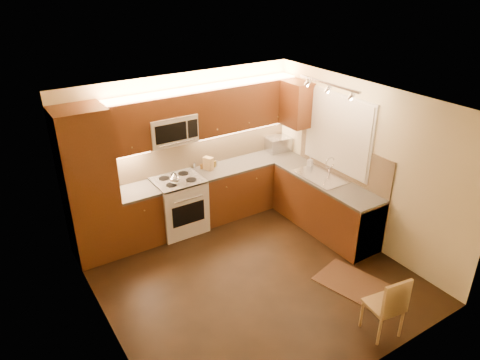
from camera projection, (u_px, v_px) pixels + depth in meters
floor at (252, 276)px, 6.31m from camera, size 4.00×4.00×0.01m
ceiling at (255, 105)px, 5.22m from camera, size 4.00×4.00×0.01m
wall_back at (184, 150)px, 7.28m from camera, size 4.00×0.01×2.50m
wall_front at (371, 282)px, 4.26m from camera, size 4.00×0.01×2.50m
wall_left at (100, 246)px, 4.79m from camera, size 0.01×4.00×2.50m
wall_right at (362, 164)px, 6.74m from camera, size 0.01×4.00×2.50m
pantry at (89, 187)px, 6.29m from camera, size 0.70×0.60×2.30m
base_cab_back_left at (139, 217)px, 6.93m from camera, size 0.62×0.60×0.86m
counter_back_left at (136, 192)px, 6.73m from camera, size 0.62×0.60×0.04m
base_cab_back_right at (247, 186)px, 7.92m from camera, size 1.92×0.60×0.86m
counter_back_right at (247, 163)px, 7.72m from camera, size 1.92×0.60×0.04m
base_cab_right at (325, 206)px, 7.26m from camera, size 0.60×2.00×0.86m
counter_right at (327, 181)px, 7.06m from camera, size 0.60×2.00×0.04m
dishwasher at (356, 225)px, 6.73m from camera, size 0.58×0.60×0.84m
backsplash_back at (204, 148)px, 7.46m from camera, size 3.30×0.02×0.60m
backsplash_right at (342, 159)px, 7.06m from camera, size 0.02×2.00×0.60m
upper_cab_back_left at (125, 127)px, 6.39m from camera, size 0.62×0.35×0.75m
upper_cab_back_right at (244, 105)px, 7.38m from camera, size 1.92×0.35×0.75m
upper_cab_bridge at (168, 105)px, 6.63m from camera, size 0.76×0.35×0.31m
upper_cab_right_corner at (297, 104)px, 7.44m from camera, size 0.35×0.50×0.75m
stove at (179, 205)px, 7.23m from camera, size 0.76×0.65×0.92m
microwave at (171, 129)px, 6.78m from camera, size 0.76×0.38×0.44m
window_frame at (338, 132)px, 7.00m from camera, size 0.03×1.44×1.24m
window_blinds at (337, 133)px, 6.99m from camera, size 0.02×1.36×1.16m
sink at (321, 173)px, 7.13m from camera, size 0.52×0.86×0.15m
faucet at (330, 166)px, 7.19m from camera, size 0.20×0.04×0.30m
track_light_bar at (329, 84)px, 6.29m from camera, size 0.04×1.20×0.03m
kettle at (174, 178)px, 6.83m from camera, size 0.21×0.21×0.20m
toaster_oven at (278, 144)px, 8.11m from camera, size 0.46×0.37×0.26m
knife_block at (208, 163)px, 7.37m from camera, size 0.15×0.19×0.22m
spice_jar_a at (217, 163)px, 7.53m from camera, size 0.04×0.04×0.11m
spice_jar_b at (215, 164)px, 7.49m from camera, size 0.05×0.05×0.10m
spice_jar_c at (195, 166)px, 7.43m from camera, size 0.05×0.05×0.10m
spice_jar_d at (201, 166)px, 7.42m from camera, size 0.05×0.05×0.09m
soap_bottle at (310, 162)px, 7.49m from camera, size 0.11×0.11×0.18m
rug at (353, 283)px, 6.16m from camera, size 0.86×1.10×0.01m
dining_chair at (384, 304)px, 5.18m from camera, size 0.43×0.43×0.84m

